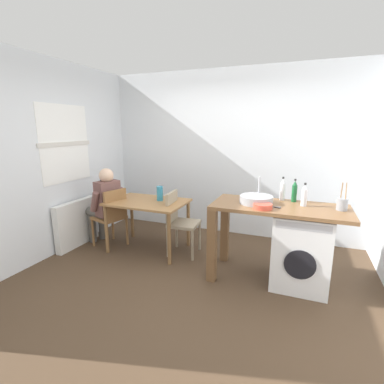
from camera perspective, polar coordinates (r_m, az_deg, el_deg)
The scene contains 19 objects.
ground_plane at distance 3.57m, azimuth 0.18°, elevation -17.10°, with size 5.46×5.46×0.00m, color #4C3826.
wall_back at distance 4.78m, azimuth 7.88°, elevation 7.57°, with size 4.60×0.10×2.70m, color silver.
wall_window_side at distance 4.38m, azimuth -27.16°, elevation 5.84°, with size 0.12×3.80×2.70m.
radiator at distance 4.69m, azimuth -22.16°, elevation -5.88°, with size 0.10×0.80×0.70m, color white.
dining_table at distance 4.17m, azimuth -8.89°, elevation -3.11°, with size 1.10×0.76×0.74m.
chair_person_seat at distance 4.41m, azimuth -15.82°, elevation -4.41°, with size 0.50×0.50×0.90m.
chair_opposite at distance 4.04m, azimuth -2.63°, elevation -5.52°, with size 0.43×0.43×0.90m.
seated_person at distance 4.50m, azimuth -17.15°, elevation -2.01°, with size 0.56×0.54×1.20m.
kitchen_counter at distance 3.41m, azimuth 13.48°, elevation -4.89°, with size 1.50×0.68×0.92m.
washing_machine at distance 3.50m, azimuth 21.01°, elevation -10.75°, with size 0.60×0.61×0.86m.
sink_basin at distance 3.36m, azimuth 12.80°, elevation -1.50°, with size 0.38×0.38×0.09m, color #9EA0A5.
tap at distance 3.52m, azimuth 13.33°, elevation 0.68°, with size 0.02×0.02×0.28m, color #B2B2B7.
bottle_tall_green at distance 3.58m, azimuth 17.76°, elevation 0.46°, with size 0.06×0.06×0.28m.
bottle_squat_brown at distance 3.54m, azimuth 19.91°, elevation 0.09°, with size 0.06×0.06×0.27m.
bottle_clear_small at distance 3.39m, azimuth 21.66°, elevation -0.69°, with size 0.06×0.06×0.26m.
mixing_bowl at distance 3.16m, azimuth 14.04°, elevation -2.73°, with size 0.21×0.21×0.06m.
utensil_crock at distance 3.40m, azimuth 27.98°, elevation -2.12°, with size 0.11×0.11×0.30m.
vase at distance 4.14m, azimuth -6.49°, elevation -0.28°, with size 0.09×0.09×0.21m, color teal.
scissors at distance 3.25m, azimuth 16.18°, elevation -2.92°, with size 0.15×0.06×0.01m.
Camera 1 is at (1.12, -2.88, 1.78)m, focal length 26.51 mm.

